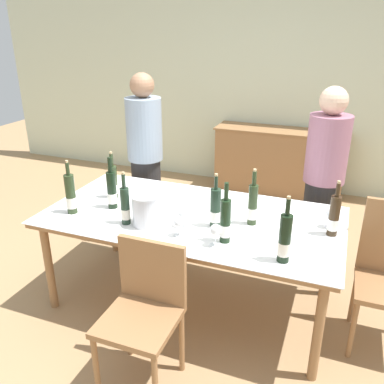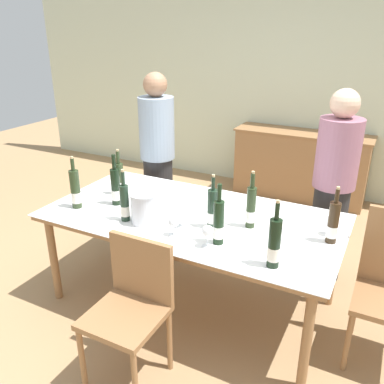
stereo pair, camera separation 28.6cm
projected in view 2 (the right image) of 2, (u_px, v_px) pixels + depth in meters
ground_plane at (192, 300)px, 3.22m from camera, size 12.00×12.00×0.00m
back_wall at (296, 79)px, 4.96m from camera, size 8.00×0.10×2.80m
sideboard_cabinet at (300, 165)px, 5.00m from camera, size 1.61×0.46×0.83m
dining_table at (192, 222)px, 2.96m from camera, size 2.12×1.10×0.75m
ice_bucket at (144, 207)px, 2.78m from camera, size 0.19×0.19×0.22m
wine_bottle_0 at (119, 179)px, 3.25m from camera, size 0.07×0.07×0.38m
wine_bottle_1 at (274, 244)px, 2.26m from camera, size 0.07×0.07×0.41m
wine_bottle_2 at (116, 187)px, 3.06m from camera, size 0.07×0.07×0.39m
wine_bottle_3 at (213, 210)px, 2.71m from camera, size 0.07×0.07×0.38m
wine_bottle_4 at (219, 223)px, 2.51m from camera, size 0.07×0.07×0.40m
wine_bottle_5 at (125, 203)px, 2.81m from camera, size 0.06×0.06×0.38m
wine_bottle_6 at (76, 190)px, 3.01m from camera, size 0.07×0.07×0.40m
wine_bottle_7 at (251, 208)px, 2.71m from camera, size 0.06×0.06×0.40m
wine_bottle_8 at (333, 224)px, 2.52m from camera, size 0.07×0.07×0.38m
wine_glass_0 at (181, 213)px, 2.74m from camera, size 0.09×0.09×0.14m
wine_glass_1 at (174, 223)px, 2.62m from camera, size 0.07×0.07×0.13m
wine_glass_2 at (332, 221)px, 2.63m from camera, size 0.08×0.08×0.14m
wine_glass_3 at (208, 232)px, 2.48m from camera, size 0.07×0.07×0.15m
wine_glass_4 at (146, 199)px, 2.96m from camera, size 0.07×0.07×0.14m
chair_near_front at (132, 301)px, 2.37m from camera, size 0.42×0.42×0.88m
person_host at (158, 160)px, 3.89m from camera, size 0.33×0.33×1.64m
person_guest_left at (333, 190)px, 3.23m from camera, size 0.33×0.33×1.60m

